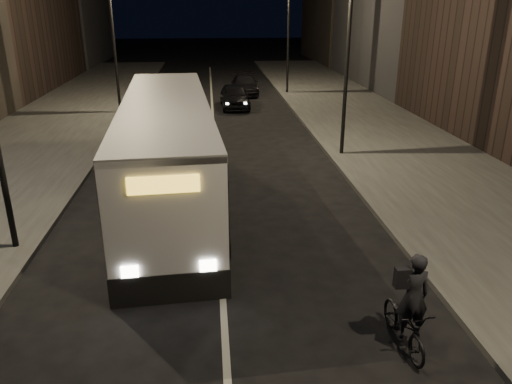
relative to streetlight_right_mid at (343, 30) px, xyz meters
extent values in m
plane|color=black|center=(-5.33, -12.00, -5.36)|extent=(180.00, 180.00, 0.00)
cube|color=#353533|center=(3.17, 2.00, -5.28)|extent=(7.00, 70.00, 0.16)
cube|color=#353533|center=(-13.83, 2.00, -5.28)|extent=(7.00, 70.00, 0.16)
cylinder|color=black|center=(0.27, 0.00, -1.20)|extent=(0.16, 0.16, 8.00)
cylinder|color=black|center=(0.27, 16.00, -1.20)|extent=(0.16, 0.16, 8.00)
cylinder|color=black|center=(-10.93, 10.00, -1.20)|extent=(0.16, 0.16, 8.00)
cube|color=silver|center=(-6.93, -4.57, -3.65)|extent=(3.54, 13.02, 3.43)
cube|color=black|center=(-6.93, -4.57, -3.16)|extent=(3.60, 12.60, 1.23)
cube|color=silver|center=(-6.93, -4.57, -1.98)|extent=(3.56, 13.02, 0.19)
cube|color=gold|center=(-6.50, -10.99, -2.47)|extent=(1.51, 0.23, 0.38)
cylinder|color=black|center=(-7.97, -9.15, -4.82)|extent=(0.45, 1.10, 1.07)
cylinder|color=black|center=(-5.29, -8.97, -4.82)|extent=(0.45, 1.10, 1.07)
cylinder|color=black|center=(-8.54, -0.59, -4.82)|extent=(0.45, 1.10, 1.07)
cylinder|color=black|center=(-5.87, -0.41, -4.82)|extent=(0.45, 1.10, 1.07)
imported|color=black|center=(-1.80, -12.90, -4.87)|extent=(0.75, 1.89, 0.98)
imported|color=black|center=(-1.80, -13.10, -4.11)|extent=(0.67, 0.46, 1.78)
imported|color=black|center=(-3.87, 11.42, -4.62)|extent=(1.87, 4.42, 1.49)
imported|color=#333436|center=(-8.30, 11.32, -4.63)|extent=(1.86, 4.56, 1.47)
imported|color=black|center=(-2.85, 16.46, -4.68)|extent=(2.01, 4.74, 1.36)
camera|label=1|loc=(-5.49, -20.85, 1.08)|focal=35.00mm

